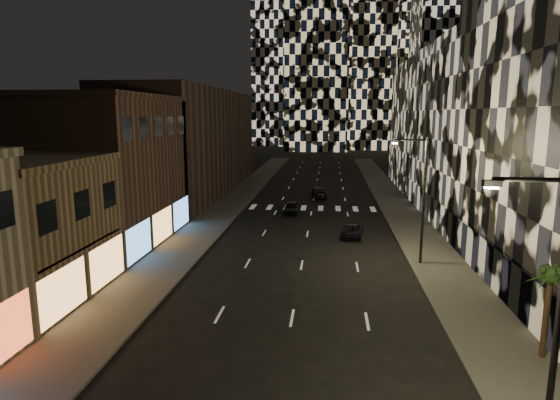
% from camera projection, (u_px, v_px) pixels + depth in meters
% --- Properties ---
extents(sidewalk_left, '(4.00, 120.00, 0.15)m').
position_uv_depth(sidewalk_left, '(228.00, 206.00, 55.58)').
color(sidewalk_left, '#47443F').
rests_on(sidewalk_left, ground).
extents(sidewalk_right, '(4.00, 120.00, 0.15)m').
position_uv_depth(sidewalk_right, '(399.00, 209.00, 53.54)').
color(sidewalk_right, '#47443F').
rests_on(sidewalk_right, ground).
extents(curb_left, '(0.20, 120.00, 0.15)m').
position_uv_depth(curb_left, '(245.00, 206.00, 55.36)').
color(curb_left, '#4C4C47').
rests_on(curb_left, ground).
extents(curb_right, '(0.20, 120.00, 0.15)m').
position_uv_depth(curb_right, '(381.00, 209.00, 53.75)').
color(curb_right, '#4C4C47').
rests_on(curb_right, ground).
extents(retail_tan, '(10.00, 10.00, 8.00)m').
position_uv_depth(retail_tan, '(3.00, 233.00, 27.21)').
color(retail_tan, '#7A6449').
rests_on(retail_tan, ground).
extents(retail_brown, '(10.00, 15.00, 12.00)m').
position_uv_depth(retail_brown, '(103.00, 173.00, 39.07)').
color(retail_brown, brown).
rests_on(retail_brown, ground).
extents(retail_filler_left, '(10.00, 40.00, 14.00)m').
position_uv_depth(retail_filler_left, '(193.00, 142.00, 64.81)').
color(retail_filler_left, brown).
rests_on(retail_filler_left, ground).
extents(midrise_base, '(0.60, 25.00, 3.00)m').
position_uv_depth(midrise_base, '(502.00, 272.00, 28.11)').
color(midrise_base, '#383838').
rests_on(midrise_base, ground).
extents(midrise_filler_right, '(16.00, 40.00, 18.00)m').
position_uv_depth(midrise_filler_right, '(477.00, 129.00, 57.74)').
color(midrise_filler_right, '#232326').
rests_on(midrise_filler_right, ground).
extents(streetlight_near, '(2.55, 0.25, 9.00)m').
position_uv_depth(streetlight_near, '(551.00, 305.00, 13.63)').
color(streetlight_near, black).
rests_on(streetlight_near, sidewalk_right).
extents(streetlight_far, '(2.55, 0.25, 9.00)m').
position_uv_depth(streetlight_far, '(421.00, 192.00, 33.19)').
color(streetlight_far, black).
rests_on(streetlight_far, sidewalk_right).
extents(car_dark_midlane, '(1.61, 3.87, 1.31)m').
position_uv_depth(car_dark_midlane, '(291.00, 208.00, 51.51)').
color(car_dark_midlane, black).
rests_on(car_dark_midlane, ground).
extents(car_dark_oncoming, '(2.25, 4.87, 1.38)m').
position_uv_depth(car_dark_oncoming, '(319.00, 192.00, 61.47)').
color(car_dark_oncoming, black).
rests_on(car_dark_oncoming, ground).
extents(car_dark_rightlane, '(2.22, 4.01, 1.06)m').
position_uv_depth(car_dark_rightlane, '(352.00, 232.00, 41.56)').
color(car_dark_rightlane, black).
rests_on(car_dark_rightlane, ground).
extents(palm_tree, '(2.16, 2.12, 4.23)m').
position_uv_depth(palm_tree, '(550.00, 282.00, 20.31)').
color(palm_tree, '#47331E').
rests_on(palm_tree, sidewalk_right).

